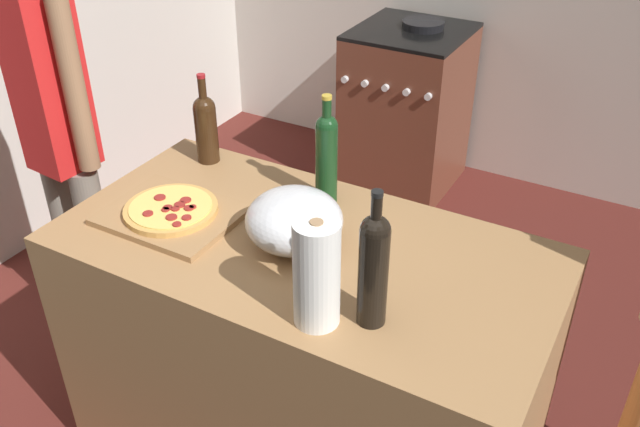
% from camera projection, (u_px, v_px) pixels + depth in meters
% --- Properties ---
extents(ground_plane, '(4.49, 3.59, 0.02)m').
position_uv_depth(ground_plane, '(407.00, 318.00, 3.13)').
color(ground_plane, '#511E19').
extents(counter, '(1.47, 0.75, 0.93)m').
position_uv_depth(counter, '(305.00, 361.00, 2.25)').
color(counter, '#9E7247').
rests_on(counter, ground_plane).
extents(cutting_board, '(0.40, 0.32, 0.02)m').
position_uv_depth(cutting_board, '(172.00, 215.00, 2.11)').
color(cutting_board, '#9E7247').
rests_on(cutting_board, counter).
extents(pizza, '(0.29, 0.29, 0.03)m').
position_uv_depth(pizza, '(171.00, 209.00, 2.10)').
color(pizza, tan).
rests_on(pizza, cutting_board).
extents(mixing_bowl, '(0.28, 0.28, 0.17)m').
position_uv_depth(mixing_bowl, '(294.00, 220.00, 1.95)').
color(mixing_bowl, '#B2B2B7').
rests_on(mixing_bowl, counter).
extents(paper_towel_roll, '(0.12, 0.12, 0.30)m').
position_uv_depth(paper_towel_roll, '(317.00, 274.00, 1.64)').
color(paper_towel_roll, white).
rests_on(paper_towel_roll, counter).
extents(wine_bottle_green, '(0.07, 0.07, 0.36)m').
position_uv_depth(wine_bottle_green, '(326.00, 155.00, 2.11)').
color(wine_bottle_green, '#143819').
rests_on(wine_bottle_green, counter).
extents(wine_bottle_amber, '(0.07, 0.07, 0.38)m').
position_uv_depth(wine_bottle_amber, '(374.00, 266.00, 1.63)').
color(wine_bottle_amber, black).
rests_on(wine_bottle_amber, counter).
extents(wine_bottle_clear, '(0.08, 0.08, 0.32)m').
position_uv_depth(wine_bottle_clear, '(206.00, 126.00, 2.36)').
color(wine_bottle_clear, '#331E0F').
rests_on(wine_bottle_clear, counter).
extents(stove, '(0.59, 0.64, 0.97)m').
position_uv_depth(stove, '(406.00, 109.00, 3.93)').
color(stove, brown).
rests_on(stove, ground_plane).
extents(person_in_stripes, '(0.36, 0.22, 1.73)m').
position_uv_depth(person_in_stripes, '(59.00, 131.00, 2.48)').
color(person_in_stripes, slate).
rests_on(person_in_stripes, ground_plane).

